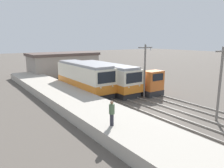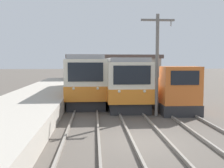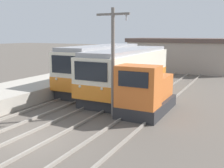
{
  "view_description": "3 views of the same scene",
  "coord_description": "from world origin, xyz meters",
  "px_view_note": "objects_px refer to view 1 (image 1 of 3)",
  "views": [
    {
      "loc": [
        -15.28,
        -12.95,
        6.65
      ],
      "look_at": [
        -1.37,
        7.0,
        1.63
      ],
      "focal_mm": 35.0,
      "sensor_mm": 36.0,
      "label": 1
    },
    {
      "loc": [
        -2.06,
        -10.5,
        3.34
      ],
      "look_at": [
        -0.96,
        5.55,
        1.91
      ],
      "focal_mm": 42.0,
      "sensor_mm": 36.0,
      "label": 2
    },
    {
      "loc": [
        8.31,
        -8.13,
        4.67
      ],
      "look_at": [
        0.8,
        6.59,
        1.51
      ],
      "focal_mm": 42.0,
      "sensor_mm": 36.0,
      "label": 3
    }
  ],
  "objects_px": {
    "commuter_train_center": "(106,78)",
    "shunting_locomotive": "(145,84)",
    "catenary_mast_near": "(220,81)",
    "catenary_mast_mid": "(145,69)",
    "person_on_platform": "(112,112)",
    "commuter_train_left": "(84,79)"
  },
  "relations": [
    {
      "from": "catenary_mast_near",
      "to": "shunting_locomotive",
      "type": "bearing_deg",
      "value": 81.69
    },
    {
      "from": "commuter_train_center",
      "to": "shunting_locomotive",
      "type": "xyz_separation_m",
      "value": [
        3.0,
        -4.28,
        -0.45
      ]
    },
    {
      "from": "commuter_train_center",
      "to": "shunting_locomotive",
      "type": "height_order",
      "value": "commuter_train_center"
    },
    {
      "from": "commuter_train_left",
      "to": "catenary_mast_near",
      "type": "distance_m",
      "value": 15.92
    },
    {
      "from": "commuter_train_left",
      "to": "catenary_mast_near",
      "type": "xyz_separation_m",
      "value": [
        4.31,
        -15.24,
        1.62
      ]
    },
    {
      "from": "shunting_locomotive",
      "to": "commuter_train_left",
      "type": "bearing_deg",
      "value": 139.07
    },
    {
      "from": "catenary_mast_mid",
      "to": "catenary_mast_near",
      "type": "bearing_deg",
      "value": -90.0
    },
    {
      "from": "shunting_locomotive",
      "to": "catenary_mast_near",
      "type": "distance_m",
      "value": 10.54
    },
    {
      "from": "shunting_locomotive",
      "to": "catenary_mast_mid",
      "type": "height_order",
      "value": "catenary_mast_mid"
    },
    {
      "from": "shunting_locomotive",
      "to": "person_on_platform",
      "type": "height_order",
      "value": "shunting_locomotive"
    },
    {
      "from": "catenary_mast_near",
      "to": "person_on_platform",
      "type": "height_order",
      "value": "catenary_mast_near"
    },
    {
      "from": "commuter_train_center",
      "to": "shunting_locomotive",
      "type": "relative_size",
      "value": 2.43
    },
    {
      "from": "shunting_locomotive",
      "to": "person_on_platform",
      "type": "relative_size",
      "value": 2.76
    },
    {
      "from": "person_on_platform",
      "to": "commuter_train_center",
      "type": "bearing_deg",
      "value": 58.29
    },
    {
      "from": "commuter_train_left",
      "to": "person_on_platform",
      "type": "bearing_deg",
      "value": -110.14
    },
    {
      "from": "catenary_mast_near",
      "to": "catenary_mast_mid",
      "type": "bearing_deg",
      "value": 90.0
    },
    {
      "from": "shunting_locomotive",
      "to": "person_on_platform",
      "type": "distance_m",
      "value": 13.26
    },
    {
      "from": "commuter_train_left",
      "to": "person_on_platform",
      "type": "xyz_separation_m",
      "value": [
        -4.77,
        -13.0,
        0.14
      ]
    },
    {
      "from": "commuter_train_center",
      "to": "shunting_locomotive",
      "type": "bearing_deg",
      "value": -54.94
    },
    {
      "from": "commuter_train_center",
      "to": "person_on_platform",
      "type": "xyz_separation_m",
      "value": [
        -7.57,
        -12.25,
        0.22
      ]
    },
    {
      "from": "commuter_train_center",
      "to": "catenary_mast_near",
      "type": "xyz_separation_m",
      "value": [
        1.51,
        -14.48,
        1.7
      ]
    },
    {
      "from": "shunting_locomotive",
      "to": "person_on_platform",
      "type": "xyz_separation_m",
      "value": [
        -10.57,
        -7.97,
        0.66
      ]
    }
  ]
}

